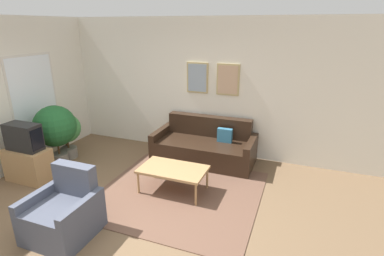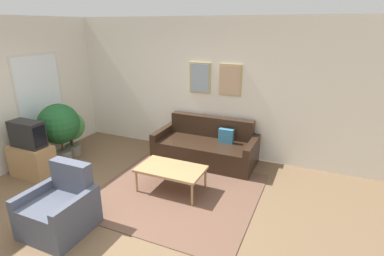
% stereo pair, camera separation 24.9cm
% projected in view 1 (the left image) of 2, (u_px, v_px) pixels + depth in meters
% --- Properties ---
extents(ground_plane, '(16.00, 16.00, 0.00)m').
position_uv_depth(ground_plane, '(105.00, 225.00, 4.01)').
color(ground_plane, brown).
extents(area_rug, '(2.47, 2.33, 0.01)m').
position_uv_depth(area_rug, '(180.00, 193.00, 4.77)').
color(area_rug, brown).
rests_on(area_rug, ground_plane).
extents(wall_back, '(8.00, 0.09, 2.70)m').
position_uv_depth(wall_back, '(185.00, 86.00, 6.11)').
color(wall_back, silver).
rests_on(wall_back, ground_plane).
extents(couch, '(1.94, 0.90, 0.82)m').
position_uv_depth(couch, '(205.00, 147.00, 5.85)').
color(couch, black).
rests_on(couch, ground_plane).
extents(coffee_table, '(1.04, 0.62, 0.40)m').
position_uv_depth(coffee_table, '(173.00, 170.00, 4.72)').
color(coffee_table, '#A87F51').
rests_on(coffee_table, ground_plane).
extents(tv_stand, '(0.76, 0.41, 0.56)m').
position_uv_depth(tv_stand, '(29.00, 165.00, 5.10)').
color(tv_stand, '#A87F51').
rests_on(tv_stand, ground_plane).
extents(tv, '(0.60, 0.28, 0.45)m').
position_uv_depth(tv, '(23.00, 137.00, 4.93)').
color(tv, black).
rests_on(tv, tv_stand).
extents(armchair, '(0.77, 0.76, 0.86)m').
position_uv_depth(armchair, '(64.00, 214.00, 3.77)').
color(armchair, '#474C5B').
rests_on(armchair, ground_plane).
extents(potted_plant_tall, '(0.77, 0.77, 1.15)m').
position_uv_depth(potted_plant_tall, '(55.00, 128.00, 5.54)').
color(potted_plant_tall, slate).
rests_on(potted_plant_tall, ground_plane).
extents(potted_plant_by_window, '(0.50, 0.50, 0.78)m').
position_uv_depth(potted_plant_by_window, '(65.00, 132.00, 6.02)').
color(potted_plant_by_window, beige).
rests_on(potted_plant_by_window, ground_plane).
extents(potted_plant_small, '(0.57, 0.57, 0.90)m').
position_uv_depth(potted_plant_small, '(66.00, 131.00, 5.89)').
color(potted_plant_small, slate).
rests_on(potted_plant_small, ground_plane).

